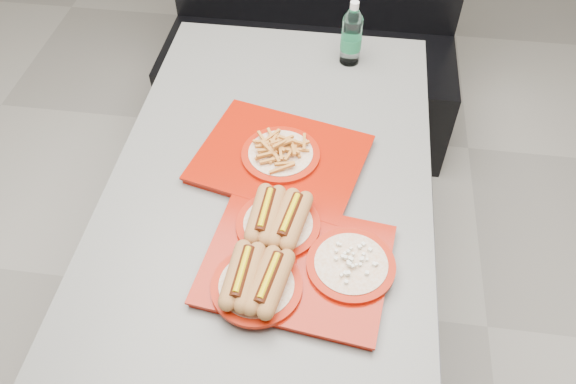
# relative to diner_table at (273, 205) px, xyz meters

# --- Properties ---
(ground) EXTENTS (6.00, 6.00, 0.00)m
(ground) POSITION_rel_diner_table_xyz_m (0.00, 0.00, -0.58)
(ground) COLOR #A09B8F
(ground) RESTS_ON ground
(diner_table) EXTENTS (0.92, 1.42, 0.75)m
(diner_table) POSITION_rel_diner_table_xyz_m (0.00, 0.00, 0.00)
(diner_table) COLOR black
(diner_table) RESTS_ON ground
(booth_bench) EXTENTS (1.30, 0.57, 1.35)m
(booth_bench) POSITION_rel_diner_table_xyz_m (0.00, 1.09, -0.18)
(booth_bench) COLOR black
(booth_bench) RESTS_ON ground
(tray_near) EXTENTS (0.48, 0.41, 0.10)m
(tray_near) POSITION_rel_diner_table_xyz_m (0.09, -0.32, 0.20)
(tray_near) COLOR #9C1304
(tray_near) RESTS_ON diner_table
(tray_far) EXTENTS (0.53, 0.46, 0.09)m
(tray_far) POSITION_rel_diner_table_xyz_m (0.02, 0.03, 0.19)
(tray_far) COLOR #9C1304
(tray_far) RESTS_ON diner_table
(water_bottle) EXTENTS (0.07, 0.07, 0.22)m
(water_bottle) POSITION_rel_diner_table_xyz_m (0.19, 0.54, 0.26)
(water_bottle) COLOR silver
(water_bottle) RESTS_ON diner_table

